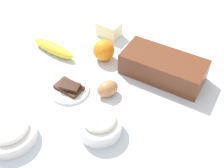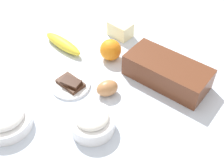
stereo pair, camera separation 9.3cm
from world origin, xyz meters
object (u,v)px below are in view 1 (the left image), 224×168
loaf_pan (163,67)px  sugar_bowl (9,131)px  chocolate_plate (69,89)px  flour_bowl (99,123)px  butter_block (109,29)px  banana (54,48)px  orange_fruit (104,50)px  egg_near_butter (108,89)px

loaf_pan → sugar_bowl: 0.53m
sugar_bowl → chocolate_plate: bearing=80.3°
flour_bowl → butter_block: flour_bowl is taller
loaf_pan → flour_bowl: loaf_pan is taller
loaf_pan → chocolate_plate: 0.32m
flour_bowl → chocolate_plate: (-0.17, 0.09, -0.02)m
banana → orange_fruit: bearing=18.3°
loaf_pan → flour_bowl: size_ratio=2.16×
flour_bowl → chocolate_plate: flour_bowl is taller
egg_near_butter → chocolate_plate: (-0.12, -0.05, -0.02)m
flour_bowl → chocolate_plate: bearing=152.1°
loaf_pan → orange_fruit: 0.22m
flour_bowl → sugar_bowl: size_ratio=0.88×
butter_block → egg_near_butter: butter_block is taller
butter_block → chocolate_plate: size_ratio=0.69×
flour_bowl → butter_block: (-0.21, 0.43, -0.00)m
banana → butter_block: size_ratio=2.11×
flour_bowl → egg_near_butter: flour_bowl is taller
sugar_bowl → banana: (-0.13, 0.37, -0.01)m
loaf_pan → sugar_bowl: size_ratio=1.91×
loaf_pan → chocolate_plate: (-0.24, -0.22, -0.03)m
orange_fruit → butter_block: bearing=111.7°
chocolate_plate → loaf_pan: bearing=42.0°
banana → orange_fruit: size_ratio=2.43×
sugar_bowl → butter_block: sugar_bowl is taller
butter_block → sugar_bowl: bearing=-90.1°
flour_bowl → orange_fruit: 0.33m
flour_bowl → orange_fruit: orange_fruit is taller
sugar_bowl → butter_block: (0.00, 0.57, -0.00)m
sugar_bowl → butter_block: size_ratio=1.65×
orange_fruit → flour_bowl: bearing=-62.2°
egg_near_butter → chocolate_plate: size_ratio=0.55×
banana → orange_fruit: (0.18, 0.06, 0.02)m
banana → egg_near_butter: (0.28, -0.09, 0.01)m
orange_fruit → egg_near_butter: 0.18m
loaf_pan → sugar_bowl: loaf_pan is taller
butter_block → chocolate_plate: 0.34m
sugar_bowl → loaf_pan: bearing=58.1°
egg_near_butter → orange_fruit: bearing=123.7°
egg_near_butter → sugar_bowl: bearing=-119.3°
loaf_pan → chocolate_plate: size_ratio=2.17×
flour_bowl → sugar_bowl: (-0.21, -0.14, -0.00)m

